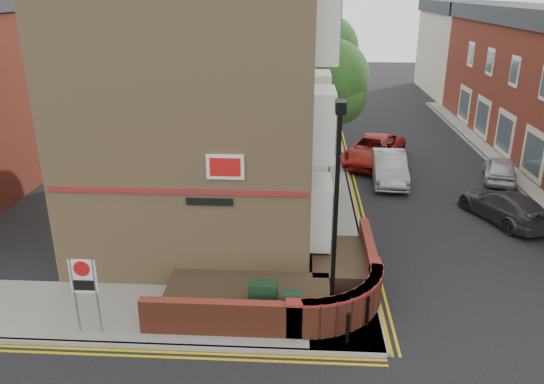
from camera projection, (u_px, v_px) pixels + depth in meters
The scene contains 25 objects.
ground at pixel (271, 353), 13.87m from camera, with size 120.00×120.00×0.00m, color black.
pavement_corner at pixel (155, 314), 15.44m from camera, with size 13.00×3.00×0.12m, color gray.
pavement_main at pixel (326, 164), 28.66m from camera, with size 2.00×32.00×0.12m, color gray.
kerb_side at pixel (140, 346), 14.04m from camera, with size 13.00×0.15×0.12m, color gray.
kerb_main_near at pixel (344, 164), 28.60m from camera, with size 0.15×32.00×0.12m, color gray.
kerb_main_far at pixel (516, 187), 25.37m from camera, with size 0.15×40.00×0.12m, color gray.
yellow_lines_side at pixel (137, 354), 13.83m from camera, with size 13.00×0.28×0.01m, color gold.
yellow_lines_main at pixel (349, 165), 28.61m from camera, with size 0.28×32.00×0.01m, color gold.
corner_building at pixel (206, 68), 19.26m from camera, with size 8.95×10.40×13.60m.
garden_wall at pixel (276, 300), 16.20m from camera, with size 6.80×6.00×1.20m, color brown, non-canonical shape.
lamppost at pixel (335, 219), 13.71m from camera, with size 0.25×0.50×6.30m.
utility_cabinet_large at pixel (263, 301), 14.85m from camera, with size 0.80×0.45×1.20m, color #163219.
utility_cabinet_small at pixel (291, 310), 14.54m from camera, with size 0.55×0.40×1.10m, color #163219.
bollard_near at pixel (348, 328), 13.93m from camera, with size 0.11×0.11×0.90m, color black.
bollard_far at pixel (367, 311), 14.65m from camera, with size 0.11×0.11×0.90m, color black.
zone_sign at pixel (84, 282), 14.02m from camera, with size 0.72×0.07×2.20m.
far_terrace_cream at pixel (459, 48), 47.06m from camera, with size 5.40×12.40×8.00m.
tree_near at pixel (331, 84), 25.18m from camera, with size 3.64×3.65×6.70m.
tree_mid at pixel (325, 54), 32.46m from camera, with size 4.03×4.03×7.42m.
tree_far at pixel (321, 46), 40.01m from camera, with size 3.81×3.81×7.00m.
traffic_light_assembly at pixel (328, 85), 36.05m from camera, with size 0.20×0.16×4.20m.
silver_car_near at pixel (389, 167), 26.00m from camera, with size 1.55×4.44×1.46m, color gray.
red_car_main at pixel (374, 150), 28.77m from camera, with size 2.46×5.33×1.48m, color maroon.
grey_car_far at pixel (504, 206), 21.61m from camera, with size 1.76×4.34×1.26m, color #2E2D32.
silver_car_far at pixel (500, 169), 26.13m from camera, with size 1.45×3.60×1.23m, color #B2B3BB.
Camera 1 is at (0.69, -11.43, 8.90)m, focal length 35.00 mm.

